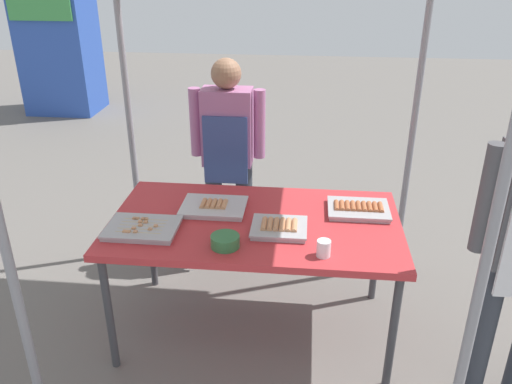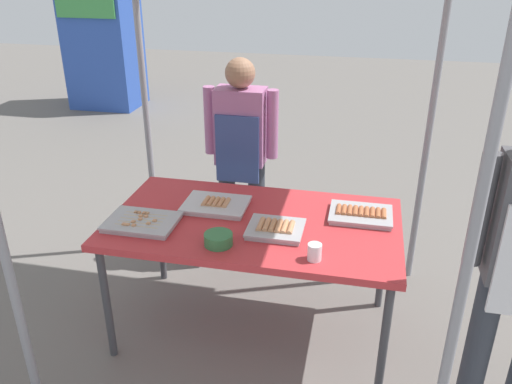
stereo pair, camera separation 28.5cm
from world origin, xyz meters
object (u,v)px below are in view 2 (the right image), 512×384
Objects in this scene: tray_meat_skewers at (142,222)px; neighbor_stall_left at (103,42)px; stall_table at (254,229)px; tray_pork_links at (216,205)px; tray_grilled_sausages at (276,229)px; condiment_bowl at (218,239)px; drink_cup_near_edge at (315,252)px; vendor_woman at (241,146)px; tray_spring_rolls at (361,214)px.

tray_meat_skewers is 5.30m from neighbor_stall_left.
tray_pork_links is at bearing 157.26° from stall_table.
tray_grilled_sausages reaches higher than stall_table.
condiment_bowl is at bearing -13.47° from tray_meat_skewers.
drink_cup_near_edge is (0.37, -0.33, 0.10)m from stall_table.
condiment_bowl is 0.10× the size of vendor_woman.
tray_pork_links is 0.83m from tray_spring_rolls.
stall_table is 10.94× the size of condiment_bowl.
neighbor_stall_left is at bearing 122.74° from condiment_bowl.
vendor_woman is at bearing 141.50° from tray_spring_rolls.
tray_pork_links is 4.34× the size of drink_cup_near_edge.
drink_cup_near_edge is (0.49, -0.04, 0.01)m from condiment_bowl.
drink_cup_near_edge reaches higher than condiment_bowl.
drink_cup_near_edge reaches higher than tray_spring_rolls.
vendor_woman reaches higher than condiment_bowl.
stall_table is 4.64× the size of tray_spring_rolls.
stall_table is at bearing 17.25° from tray_meat_skewers.
tray_spring_rolls reaches higher than tray_meat_skewers.
tray_pork_links is 0.42m from condiment_bowl.
tray_meat_skewers is 1.21m from tray_spring_rolls.
stall_table is 0.19m from tray_grilled_sausages.
tray_spring_rolls is (1.16, 0.34, 0.00)m from tray_meat_skewers.
tray_meat_skewers is (-0.72, -0.08, -0.00)m from tray_grilled_sausages.
tray_grilled_sausages is 0.32m from condiment_bowl.
condiment_bowl is at bearing -71.99° from tray_pork_links.
tray_meat_skewers reaches higher than stall_table.
tray_spring_rolls is at bearing 141.50° from vendor_woman.
tray_grilled_sausages is at bearing 113.96° from vendor_woman.
tray_spring_rolls is 2.36× the size of condiment_bowl.
tray_grilled_sausages reaches higher than tray_spring_rolls.
tray_grilled_sausages reaches higher than tray_meat_skewers.
neighbor_stall_left reaches higher than condiment_bowl.
vendor_woman is 4.62m from neighbor_stall_left.
stall_table is at bearing 143.37° from tray_grilled_sausages.
tray_meat_skewers is at bearing -139.51° from tray_pork_links.
condiment_bowl is 0.49m from drink_cup_near_edge.
tray_pork_links is at bearing 108.01° from condiment_bowl.
stall_table is 18.85× the size of drink_cup_near_edge.
neighbor_stall_left is at bearing 126.53° from drink_cup_near_edge.
vendor_woman reaches higher than tray_pork_links.
tray_grilled_sausages is 0.73m from tray_meat_skewers.
tray_pork_links and tray_spring_rolls have the same top height.
tray_pork_links is at bearing 145.00° from drink_cup_near_edge.
tray_meat_skewers is 1.07m from vendor_woman.
condiment_bowl is 1.72× the size of drink_cup_near_edge.
vendor_woman is at bearing 97.99° from condiment_bowl.
tray_meat_skewers is 0.97m from drink_cup_near_edge.
vendor_woman is (0.31, 1.02, 0.10)m from tray_meat_skewers.
tray_spring_rolls is 1.09m from vendor_woman.
stall_table is at bearing 108.41° from vendor_woman.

